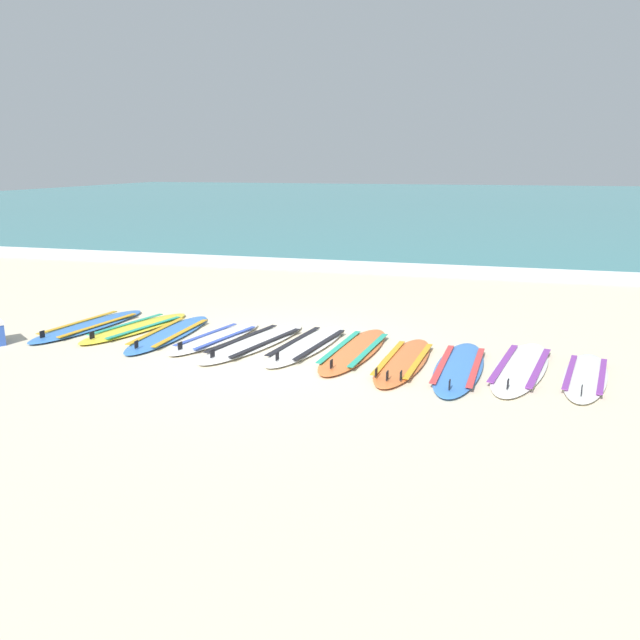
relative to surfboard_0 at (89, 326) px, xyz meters
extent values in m
plane|color=beige|center=(3.44, -0.45, -0.04)|extent=(80.00, 80.00, 0.00)
cube|color=teal|center=(3.44, 36.38, 0.01)|extent=(80.00, 60.00, 0.10)
cube|color=white|center=(3.44, 6.98, 0.02)|extent=(80.00, 1.19, 0.11)
ellipsoid|color=#3875CC|center=(0.00, 0.00, 0.00)|extent=(1.04, 2.51, 0.07)
cube|color=gold|center=(-0.22, 0.04, 0.04)|extent=(0.39, 1.70, 0.01)
cube|color=gold|center=(0.22, -0.04, 0.04)|extent=(0.39, 1.70, 0.01)
cube|color=black|center=(-0.17, -0.94, 0.09)|extent=(0.03, 0.09, 0.11)
ellipsoid|color=yellow|center=(0.83, 0.08, 0.00)|extent=(1.15, 2.36, 0.07)
cube|color=teal|center=(0.63, 0.13, 0.04)|extent=(0.49, 1.57, 0.01)
cube|color=teal|center=(1.03, 0.02, 0.04)|extent=(0.49, 1.57, 0.01)
cube|color=black|center=(0.60, -0.78, 0.09)|extent=(0.03, 0.09, 0.11)
ellipsoid|color=#3875CC|center=(1.54, -0.11, 0.00)|extent=(0.65, 2.42, 0.07)
cube|color=gold|center=(1.32, -0.11, 0.04)|extent=(0.12, 1.69, 0.01)
cube|color=gold|center=(1.76, -0.12, 0.04)|extent=(0.12, 1.69, 0.01)
cube|color=black|center=(1.52, -1.05, 0.09)|extent=(0.01, 0.09, 0.11)
ellipsoid|color=white|center=(2.37, -0.16, 0.00)|extent=(1.04, 2.17, 0.07)
cube|color=#334CB2|center=(2.19, -0.11, 0.04)|extent=(0.44, 1.44, 0.01)
cube|color=#334CB2|center=(2.56, -0.20, 0.04)|extent=(0.44, 1.44, 0.01)
cube|color=black|center=(2.17, -0.95, 0.09)|extent=(0.03, 0.09, 0.11)
ellipsoid|color=white|center=(3.03, -0.23, 0.00)|extent=(1.26, 2.59, 0.07)
cube|color=black|center=(2.81, -0.17, 0.04)|extent=(0.54, 1.72, 0.01)
cube|color=black|center=(3.25, -0.29, 0.04)|extent=(0.54, 1.72, 0.01)
cube|color=black|center=(2.78, -1.18, 0.09)|extent=(0.04, 0.09, 0.11)
ellipsoid|color=white|center=(3.84, -0.14, 0.00)|extent=(0.99, 2.48, 0.07)
cube|color=black|center=(3.63, -0.10, 0.04)|extent=(0.36, 1.68, 0.01)
cube|color=black|center=(4.06, -0.17, 0.04)|extent=(0.36, 1.68, 0.01)
cube|color=black|center=(3.69, -1.06, 0.09)|extent=(0.03, 0.09, 0.11)
ellipsoid|color=orange|center=(4.58, -0.23, 0.00)|extent=(0.88, 2.53, 0.07)
cube|color=teal|center=(4.36, -0.20, 0.04)|extent=(0.27, 1.73, 0.01)
cube|color=teal|center=(4.80, -0.25, 0.04)|extent=(0.27, 1.73, 0.01)
cube|color=black|center=(4.48, -1.19, 0.09)|extent=(0.02, 0.09, 0.11)
ellipsoid|color=orange|center=(5.34, -0.56, 0.00)|extent=(0.79, 2.36, 0.07)
cube|color=gold|center=(5.14, -0.54, 0.04)|extent=(0.23, 1.62, 0.01)
cube|color=gold|center=(5.55, -0.58, 0.04)|extent=(0.23, 1.62, 0.01)
cube|color=black|center=(5.26, -1.46, 0.09)|extent=(0.02, 0.09, 0.11)
cube|color=black|center=(5.11, -1.38, 0.09)|extent=(0.02, 0.09, 0.11)
cube|color=black|center=(5.42, -1.41, 0.09)|extent=(0.02, 0.09, 0.11)
ellipsoid|color=#3875CC|center=(6.09, -0.64, 0.00)|extent=(0.78, 2.47, 0.07)
cube|color=#D13838|center=(5.88, -0.62, 0.04)|extent=(0.21, 1.70, 0.01)
cube|color=#D13838|center=(6.31, -0.65, 0.04)|extent=(0.21, 1.70, 0.01)
cube|color=black|center=(6.03, -1.58, 0.09)|extent=(0.02, 0.09, 0.11)
ellipsoid|color=white|center=(6.89, -0.42, 0.00)|extent=(1.11, 2.61, 0.07)
cube|color=purple|center=(6.67, -0.37, 0.04)|extent=(0.43, 1.75, 0.01)
cube|color=purple|center=(7.11, -0.46, 0.04)|extent=(0.43, 1.75, 0.01)
cube|color=black|center=(6.70, -1.38, 0.09)|extent=(0.03, 0.09, 0.11)
ellipsoid|color=silver|center=(7.68, -0.57, 0.00)|extent=(0.91, 2.18, 0.07)
cube|color=purple|center=(7.49, -0.54, 0.04)|extent=(0.35, 1.47, 0.01)
cube|color=purple|center=(7.86, -0.61, 0.04)|extent=(0.35, 1.47, 0.01)
cube|color=black|center=(7.52, -1.38, 0.09)|extent=(0.03, 0.09, 0.11)
camera|label=1|loc=(6.36, -8.78, 2.67)|focal=35.19mm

